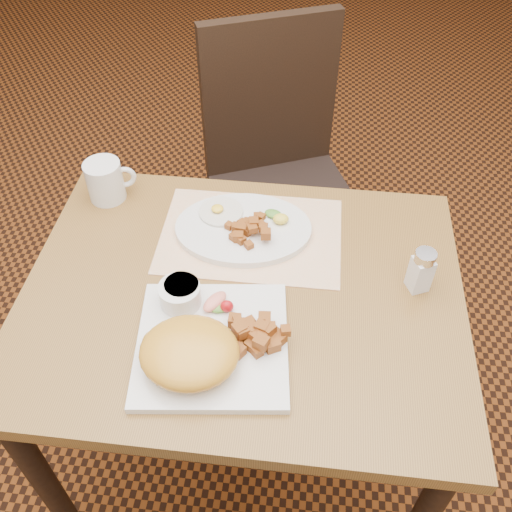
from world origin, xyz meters
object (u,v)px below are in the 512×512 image
Objects in this scene: salt_shaker at (421,270)px; coffee_mug at (106,181)px; plate_oval at (243,229)px; chair_far at (279,166)px; plate_square at (212,344)px; table at (243,323)px.

coffee_mug is (-0.71, 0.20, -0.00)m from salt_shaker.
plate_oval is 0.35m from coffee_mug.
chair_far is at bearing 117.34° from salt_shaker.
coffee_mug is (-0.38, -0.44, 0.26)m from chair_far.
plate_square is at bearing -51.43° from coffee_mug.
plate_oval is at bearing 96.54° from table.
chair_far is at bearing 49.38° from coffee_mug.
salt_shaker is at bearing 8.28° from table.
salt_shaker is at bearing -16.12° from coffee_mug.
salt_shaker reaches higher than plate_square.
table is 9.00× the size of salt_shaker.
plate_oval is (-0.04, -0.52, 0.22)m from chair_far.
salt_shaker is (0.35, 0.05, 0.16)m from table.
coffee_mug reaches higher than plate_oval.
salt_shaker is at bearing 26.20° from plate_square.
salt_shaker reaches higher than plate_oval.
chair_far reaches higher than coffee_mug.
plate_oval is (-0.02, 0.17, 0.12)m from table.
chair_far reaches higher than table.
coffee_mug is (-0.33, 0.09, 0.04)m from plate_oval.
table is at bearing -35.88° from coffee_mug.
salt_shaker is (0.33, -0.64, 0.26)m from chair_far.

